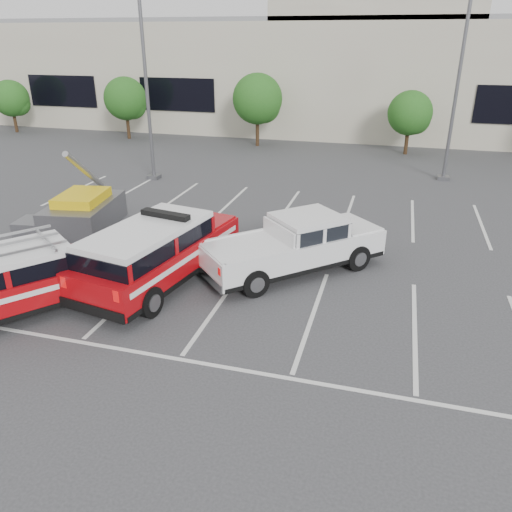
{
  "coord_description": "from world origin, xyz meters",
  "views": [
    {
      "loc": [
        4.42,
        -11.83,
        7.04
      ],
      "look_at": [
        0.74,
        1.23,
        1.05
      ],
      "focal_mm": 35.0,
      "sensor_mm": 36.0,
      "label": 1
    }
  ],
  "objects_px": {
    "fire_chief_suv": "(158,256)",
    "tree_far_left": "(12,100)",
    "light_pole_mid": "(459,77)",
    "ladder_suv": "(20,284)",
    "utility_rig": "(80,213)",
    "tree_mid_left": "(259,101)",
    "light_pole_left": "(146,77)",
    "tree_mid_right": "(411,115)",
    "convention_building": "(351,67)",
    "white_pickup": "(295,250)",
    "tree_left": "(127,100)"
  },
  "relations": [
    {
      "from": "fire_chief_suv",
      "to": "white_pickup",
      "type": "xyz_separation_m",
      "value": [
        3.85,
        1.94,
        -0.15
      ]
    },
    {
      "from": "tree_mid_right",
      "to": "light_pole_left",
      "type": "bearing_deg",
      "value": -142.5
    },
    {
      "from": "convention_building",
      "to": "fire_chief_suv",
      "type": "height_order",
      "value": "convention_building"
    },
    {
      "from": "tree_left",
      "to": "tree_mid_right",
      "type": "height_order",
      "value": "tree_left"
    },
    {
      "from": "convention_building",
      "to": "ladder_suv",
      "type": "bearing_deg",
      "value": -98.92
    },
    {
      "from": "light_pole_left",
      "to": "light_pole_mid",
      "type": "relative_size",
      "value": 1.0
    },
    {
      "from": "light_pole_left",
      "to": "convention_building",
      "type": "bearing_deg",
      "value": 67.61
    },
    {
      "from": "tree_far_left",
      "to": "utility_rig",
      "type": "xyz_separation_m",
      "value": [
        17.57,
        -17.76,
        -1.86
      ]
    },
    {
      "from": "light_pole_left",
      "to": "fire_chief_suv",
      "type": "height_order",
      "value": "light_pole_left"
    },
    {
      "from": "light_pole_mid",
      "to": "fire_chief_suv",
      "type": "xyz_separation_m",
      "value": [
        -9.24,
        -15.21,
        -4.31
      ]
    },
    {
      "from": "light_pole_mid",
      "to": "utility_rig",
      "type": "xyz_separation_m",
      "value": [
        -14.34,
        -11.72,
        -4.54
      ]
    },
    {
      "from": "tree_mid_right",
      "to": "tree_left",
      "type": "bearing_deg",
      "value": 180.0
    },
    {
      "from": "tree_left",
      "to": "fire_chief_suv",
      "type": "xyz_separation_m",
      "value": [
        12.67,
        -21.26,
        -1.9
      ]
    },
    {
      "from": "tree_mid_left",
      "to": "light_pole_mid",
      "type": "xyz_separation_m",
      "value": [
        11.91,
        -6.05,
        2.14
      ]
    },
    {
      "from": "ladder_suv",
      "to": "utility_rig",
      "type": "relative_size",
      "value": 1.32
    },
    {
      "from": "tree_mid_left",
      "to": "tree_mid_right",
      "type": "distance_m",
      "value": 10.01
    },
    {
      "from": "tree_mid_left",
      "to": "tree_far_left",
      "type": "bearing_deg",
      "value": -180.0
    },
    {
      "from": "tree_mid_left",
      "to": "utility_rig",
      "type": "bearing_deg",
      "value": -97.8
    },
    {
      "from": "fire_chief_suv",
      "to": "tree_far_left",
      "type": "bearing_deg",
      "value": 147.24
    },
    {
      "from": "light_pole_left",
      "to": "utility_rig",
      "type": "distance_m",
      "value": 8.98
    },
    {
      "from": "light_pole_mid",
      "to": "fire_chief_suv",
      "type": "relative_size",
      "value": 1.6
    },
    {
      "from": "tree_far_left",
      "to": "tree_mid_left",
      "type": "relative_size",
      "value": 0.82
    },
    {
      "from": "convention_building",
      "to": "tree_far_left",
      "type": "height_order",
      "value": "convention_building"
    },
    {
      "from": "tree_left",
      "to": "ladder_suv",
      "type": "distance_m",
      "value": 25.91
    },
    {
      "from": "light_pole_mid",
      "to": "convention_building",
      "type": "bearing_deg",
      "value": 113.26
    },
    {
      "from": "light_pole_left",
      "to": "utility_rig",
      "type": "height_order",
      "value": "light_pole_left"
    },
    {
      "from": "ladder_suv",
      "to": "utility_rig",
      "type": "bearing_deg",
      "value": 147.37
    },
    {
      "from": "tree_far_left",
      "to": "light_pole_mid",
      "type": "height_order",
      "value": "light_pole_mid"
    },
    {
      "from": "utility_rig",
      "to": "tree_far_left",
      "type": "bearing_deg",
      "value": 125.53
    },
    {
      "from": "tree_mid_left",
      "to": "light_pole_mid",
      "type": "distance_m",
      "value": 13.53
    },
    {
      "from": "light_pole_mid",
      "to": "tree_left",
      "type": "bearing_deg",
      "value": 164.57
    },
    {
      "from": "tree_mid_right",
      "to": "fire_chief_suv",
      "type": "relative_size",
      "value": 0.63
    },
    {
      "from": "convention_building",
      "to": "light_pole_mid",
      "type": "bearing_deg",
      "value": -66.74
    },
    {
      "from": "tree_far_left",
      "to": "light_pole_mid",
      "type": "bearing_deg",
      "value": -10.73
    },
    {
      "from": "tree_far_left",
      "to": "fire_chief_suv",
      "type": "height_order",
      "value": "tree_far_left"
    },
    {
      "from": "light_pole_mid",
      "to": "ladder_suv",
      "type": "xyz_separation_m",
      "value": [
        -12.11,
        -17.86,
        -4.36
      ]
    },
    {
      "from": "tree_mid_right",
      "to": "ladder_suv",
      "type": "distance_m",
      "value": 26.05
    },
    {
      "from": "light_pole_left",
      "to": "fire_chief_suv",
      "type": "distance_m",
      "value": 13.32
    },
    {
      "from": "tree_mid_left",
      "to": "tree_mid_right",
      "type": "height_order",
      "value": "tree_mid_left"
    },
    {
      "from": "ladder_suv",
      "to": "utility_rig",
      "type": "height_order",
      "value": "utility_rig"
    },
    {
      "from": "convention_building",
      "to": "light_pole_left",
      "type": "xyz_separation_m",
      "value": [
        -8.18,
        -19.86,
        0.47
      ]
    },
    {
      "from": "tree_mid_right",
      "to": "utility_rig",
      "type": "height_order",
      "value": "tree_mid_right"
    },
    {
      "from": "fire_chief_suv",
      "to": "tree_mid_right",
      "type": "bearing_deg",
      "value": 81.37
    },
    {
      "from": "convention_building",
      "to": "light_pole_left",
      "type": "relative_size",
      "value": 5.86
    },
    {
      "from": "tree_mid_right",
      "to": "light_pole_left",
      "type": "height_order",
      "value": "light_pole_left"
    },
    {
      "from": "white_pickup",
      "to": "utility_rig",
      "type": "height_order",
      "value": "utility_rig"
    },
    {
      "from": "light_pole_left",
      "to": "tree_mid_right",
      "type": "bearing_deg",
      "value": 37.5
    },
    {
      "from": "tree_mid_left",
      "to": "ladder_suv",
      "type": "relative_size",
      "value": 0.89
    },
    {
      "from": "light_pole_mid",
      "to": "utility_rig",
      "type": "height_order",
      "value": "light_pole_mid"
    },
    {
      "from": "fire_chief_suv",
      "to": "ladder_suv",
      "type": "bearing_deg",
      "value": -126.81
    }
  ]
}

